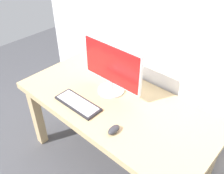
{
  "coord_description": "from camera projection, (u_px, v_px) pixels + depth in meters",
  "views": [
    {
      "loc": [
        0.95,
        -1.07,
        1.91
      ],
      "look_at": [
        -0.03,
        0.0,
        0.84
      ],
      "focal_mm": 39.24,
      "sensor_mm": 36.0,
      "label": 1
    }
  ],
  "objects": [
    {
      "name": "mouse",
      "position": [
        114.0,
        130.0,
        1.6
      ],
      "size": [
        0.06,
        0.1,
        0.04
      ],
      "primitive_type": "ellipsoid",
      "rotation": [
        0.0,
        0.0,
        0.05
      ],
      "color": "#333338",
      "rests_on": "desk"
    },
    {
      "name": "ground_plane",
      "position": [
        115.0,
        161.0,
        2.28
      ],
      "size": [
        6.0,
        6.0,
        0.0
      ],
      "primitive_type": "plane",
      "color": "#4C4C51"
    },
    {
      "name": "monitor",
      "position": [
        112.0,
        68.0,
        1.84
      ],
      "size": [
        0.55,
        0.21,
        0.41
      ],
      "color": "silver",
      "rests_on": "desk"
    },
    {
      "name": "keyboard_primary",
      "position": [
        78.0,
        103.0,
        1.82
      ],
      "size": [
        0.38,
        0.15,
        0.02
      ],
      "color": "#232328",
      "rests_on": "desk"
    },
    {
      "name": "desk",
      "position": [
        115.0,
        111.0,
        1.91
      ],
      "size": [
        1.56,
        0.76,
        0.72
      ],
      "color": "tan",
      "rests_on": "ground_plane"
    }
  ]
}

